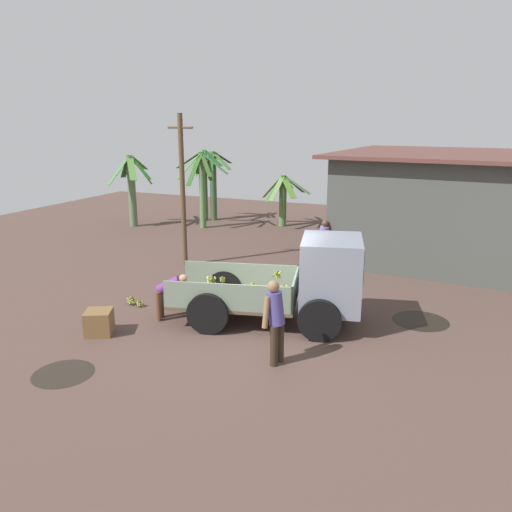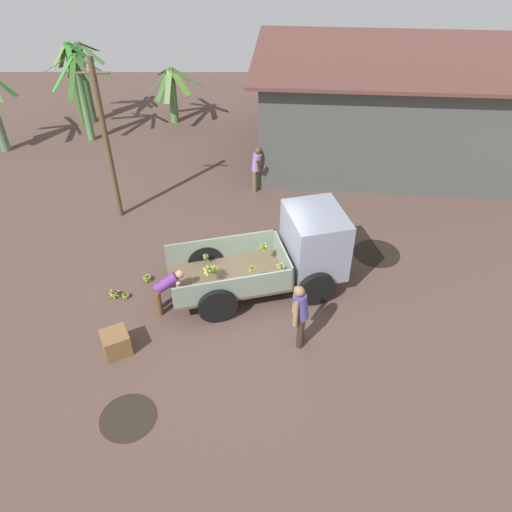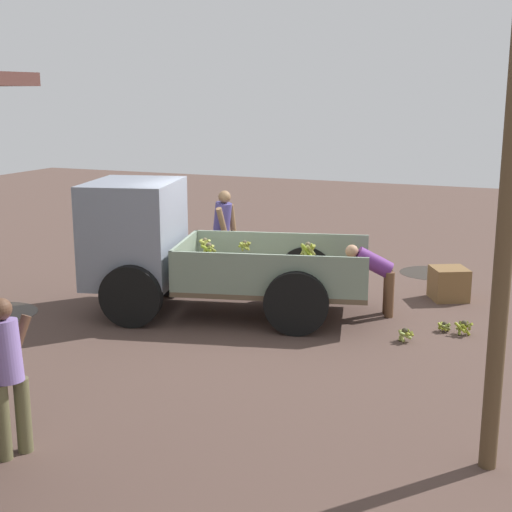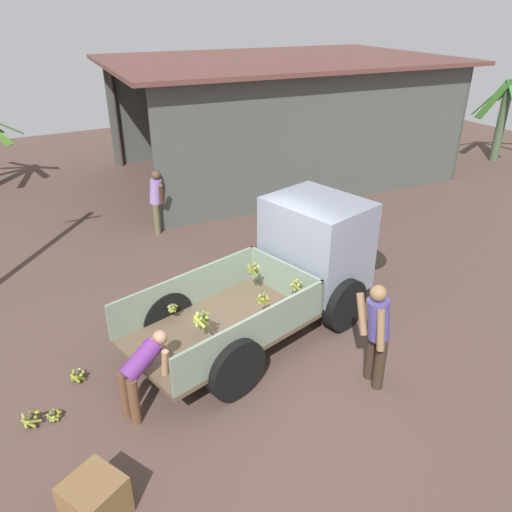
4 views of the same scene
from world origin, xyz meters
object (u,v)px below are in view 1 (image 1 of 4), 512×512
object	(u,v)px
person_bystander_near_shed	(324,241)
banana_bunch_on_ground_2	(169,297)
person_foreground_visitor	(275,318)
banana_bunch_on_ground_1	(140,303)
person_worker_loading	(169,292)
banana_bunch_on_ground_0	(132,300)
cargo_truck	(310,280)
utility_pole	(183,190)
wooden_crate_0	(99,322)

from	to	relation	value
person_bystander_near_shed	banana_bunch_on_ground_2	xyz separation A→B (m)	(-3.00, -4.84, -0.78)
person_foreground_visitor	person_bystander_near_shed	world-z (taller)	person_foreground_visitor
person_foreground_visitor	person_bystander_near_shed	size ratio (longest dim) A/B	1.08
person_foreground_visitor	banana_bunch_on_ground_1	xyz separation A→B (m)	(-4.43, 1.55, -0.88)
person_worker_loading	banana_bunch_on_ground_2	bearing A→B (deg)	103.76
person_foreground_visitor	banana_bunch_on_ground_2	size ratio (longest dim) A/B	6.97
person_worker_loading	banana_bunch_on_ground_0	size ratio (longest dim) A/B	4.15
person_worker_loading	banana_bunch_on_ground_2	xyz separation A→B (m)	(-0.73, 1.09, -0.60)
banana_bunch_on_ground_1	banana_bunch_on_ground_2	distance (m)	0.81
cargo_truck	utility_pole	xyz separation A→B (m)	(-5.43, 3.31, 1.46)
person_worker_loading	banana_bunch_on_ground_1	bearing A→B (deg)	140.32
person_foreground_visitor	banana_bunch_on_ground_2	bearing A→B (deg)	-19.38
banana_bunch_on_ground_1	banana_bunch_on_ground_0	bearing A→B (deg)	173.92
cargo_truck	banana_bunch_on_ground_2	distance (m)	4.12
banana_bunch_on_ground_1	wooden_crate_0	world-z (taller)	wooden_crate_0
banana_bunch_on_ground_0	banana_bunch_on_ground_2	bearing A→B (deg)	39.79
utility_pole	wooden_crate_0	world-z (taller)	utility_pole
person_worker_loading	banana_bunch_on_ground_2	size ratio (longest dim) A/B	4.67
banana_bunch_on_ground_0	wooden_crate_0	distance (m)	1.92
cargo_truck	person_worker_loading	size ratio (longest dim) A/B	4.10
person_foreground_visitor	banana_bunch_on_ground_0	xyz separation A→B (m)	(-4.73, 1.58, -0.84)
utility_pole	person_foreground_visitor	xyz separation A→B (m)	(5.40, -5.49, -1.60)
person_foreground_visitor	banana_bunch_on_ground_0	bearing A→B (deg)	-8.72
person_foreground_visitor	wooden_crate_0	world-z (taller)	person_foreground_visitor
cargo_truck	person_bystander_near_shed	bearing A→B (deg)	87.70
cargo_truck	person_worker_loading	bearing A→B (deg)	-175.96
cargo_truck	person_worker_loading	distance (m)	3.46
person_foreground_visitor	person_worker_loading	size ratio (longest dim) A/B	1.49
banana_bunch_on_ground_1	banana_bunch_on_ground_2	size ratio (longest dim) A/B	0.85
utility_pole	banana_bunch_on_ground_2	xyz separation A→B (m)	(1.43, -3.28, -2.45)
person_foreground_visitor	wooden_crate_0	xyz separation A→B (m)	(-4.25, -0.27, -0.69)
utility_pole	banana_bunch_on_ground_2	bearing A→B (deg)	-66.44
banana_bunch_on_ground_0	person_worker_loading	bearing A→B (deg)	-17.04
utility_pole	banana_bunch_on_ground_2	distance (m)	4.34
person_foreground_visitor	person_bystander_near_shed	distance (m)	7.12
person_bystander_near_shed	cargo_truck	bearing A→B (deg)	-56.63
banana_bunch_on_ground_0	banana_bunch_on_ground_1	size ratio (longest dim) A/B	1.33
person_worker_loading	cargo_truck	bearing A→B (deg)	-2.10
utility_pole	wooden_crate_0	bearing A→B (deg)	-78.70
banana_bunch_on_ground_1	wooden_crate_0	distance (m)	1.84
person_worker_loading	banana_bunch_on_ground_0	distance (m)	1.66
banana_bunch_on_ground_0	banana_bunch_on_ground_1	distance (m)	0.30
banana_bunch_on_ground_0	person_foreground_visitor	bearing A→B (deg)	-18.51
cargo_truck	wooden_crate_0	size ratio (longest dim) A/B	8.13
person_bystander_near_shed	banana_bunch_on_ground_2	distance (m)	5.75
person_bystander_near_shed	person_worker_loading	bearing A→B (deg)	-89.22
cargo_truck	banana_bunch_on_ground_2	size ratio (longest dim) A/B	19.13
person_worker_loading	wooden_crate_0	size ratio (longest dim) A/B	1.98
cargo_truck	person_foreground_visitor	size ratio (longest dim) A/B	2.74
person_worker_loading	wooden_crate_0	xyz separation A→B (m)	(-1.01, -1.40, -0.43)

